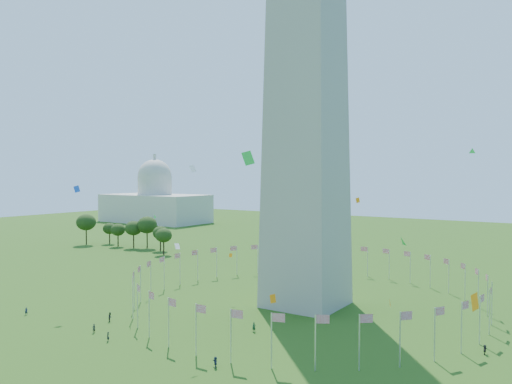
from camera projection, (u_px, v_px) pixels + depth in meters
ground at (154, 375)px, 76.97m from camera, size 600.00×600.00×0.00m
flag_ring at (306, 286)px, 118.44m from camera, size 80.24×80.24×9.00m
capitol_building at (155, 187)px, 325.54m from camera, size 70.00×35.00×46.00m
crowd at (212, 375)px, 75.12m from camera, size 97.65×69.42×1.97m
kites_aloft at (261, 242)px, 97.77m from camera, size 111.35×73.03×31.88m
tree_line_west at (127, 234)px, 211.69m from camera, size 55.87×16.21×13.28m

